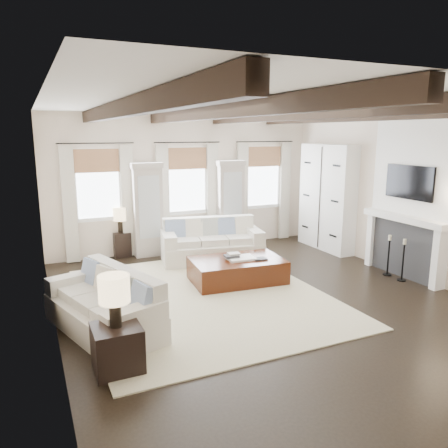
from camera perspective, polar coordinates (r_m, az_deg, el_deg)
name	(u,v)px	position (r m, az deg, el deg)	size (l,w,h in m)	color
ground	(263,300)	(7.48, 5.15, -9.91)	(7.50, 7.50, 0.00)	black
room_shell	(276,181)	(8.15, 6.87, 5.58)	(6.54, 7.54, 3.22)	#F1DEC8
area_rug	(203,296)	(7.62, -2.70, -9.36)	(3.95, 4.71, 0.02)	beige
sofa_back	(211,244)	(9.61, -1.65, -2.59)	(2.30, 1.38, 0.92)	silver
sofa_left	(107,307)	(6.50, -15.04, -10.44)	(1.48, 2.19, 0.86)	silver
ottoman	(237,270)	(8.26, 1.71, -6.09)	(1.70, 1.06, 0.45)	black
tray	(241,258)	(8.20, 2.24, -4.47)	(0.50, 0.38, 0.04)	white
book_lower	(232,256)	(8.18, 0.99, -4.22)	(0.26, 0.20, 0.04)	#262628
book_upper	(234,254)	(8.21, 1.29, -3.90)	(0.22, 0.17, 0.03)	beige
book_loose	(260,259)	(8.19, 4.73, -4.56)	(0.24, 0.18, 0.03)	#262628
side_table_front	(117,348)	(5.49, -13.78, -15.46)	(0.55, 0.55, 0.55)	black
lamp_front	(114,292)	(5.21, -14.15, -8.61)	(0.36, 0.36, 0.62)	black
side_table_back	(122,244)	(10.22, -13.21, -2.58)	(0.37, 0.37, 0.56)	black
lamp_back	(120,215)	(10.08, -13.39, 1.11)	(0.33, 0.33, 0.57)	black
candlestick_near	(403,264)	(8.96, 22.32, -4.80)	(0.17, 0.17, 0.82)	black
candlestick_far	(388,259)	(9.20, 20.66, -4.25)	(0.17, 0.17, 0.81)	black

